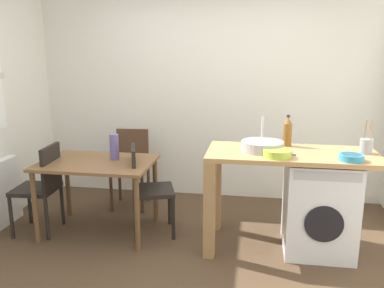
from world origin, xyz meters
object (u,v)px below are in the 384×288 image
Objects in this scene: chair_opposite at (145,185)px; vase at (114,147)px; mixing_bowl at (277,153)px; colander at (351,157)px; chair_spare_by_wall at (131,163)px; dining_table at (97,171)px; bottle_tall_green at (288,132)px; utensil_crock at (366,146)px; washing_machine at (319,206)px; chair_person_seat at (42,184)px.

chair_opposite is 0.49m from vase.
mixing_bowl is 1.17× the size of colander.
dining_table is at bearing 78.87° from chair_spare_by_wall.
colander is at bearing -6.56° from dining_table.
colander is at bearing -9.61° from vase.
utensil_crock reaches higher than bottle_tall_green.
utensil_crock is at bearing -15.73° from bottle_tall_green.
mixing_bowl is 0.81m from utensil_crock.
vase reaches higher than dining_table.
dining_table is 2.13m from washing_machine.
washing_machine is at bearing 130.74° from colander.
bottle_tall_green is at bearing 140.74° from washing_machine.
colander is (2.21, -1.04, 0.44)m from chair_spare_by_wall.
washing_machine is 0.67m from utensil_crock.
chair_person_seat is at bearing -178.99° from washing_machine.
chair_person_seat is 1.08m from chair_spare_by_wall.
chair_person_seat is 3.52× the size of vase.
chair_person_seat is at bearing -170.16° from dining_table.
chair_person_seat is 1.00× the size of chair_spare_by_wall.
chair_opposite is at bearing 177.40° from washing_machine.
utensil_crock reaches higher than washing_machine.
chair_spare_by_wall is at bearing 154.84° from colander.
chair_opposite is 3.00× the size of utensil_crock.
vase is (-0.33, 0.07, 0.36)m from chair_opposite.
chair_spare_by_wall reaches higher than dining_table.
dining_table is at bearing -104.99° from chair_opposite.
vase reaches higher than colander.
chair_spare_by_wall is 3.52× the size of vase.
bottle_tall_green is at bearing 157.23° from chair_spare_by_wall.
chair_spare_by_wall is 1.97m from mixing_bowl.
bottle_tall_green is at bearing 5.93° from dining_table.
mixing_bowl reaches higher than chair_person_seat.
chair_spare_by_wall is 2.49m from colander.
mixing_bowl is at bearing -12.43° from vase.
mixing_bowl is (1.24, -0.27, 0.45)m from chair_opposite.
chair_person_seat is 4.50× the size of colander.
chair_spare_by_wall is 4.50× the size of colander.
bottle_tall_green reaches higher than chair_person_seat.
colander reaches higher than washing_machine.
dining_table is at bearing 171.87° from mixing_bowl.
chair_opposite is 2.07m from utensil_crock.
dining_table is at bearing -146.31° from vase.
chair_spare_by_wall is 0.77m from vase.
utensil_crock reaches higher than chair_person_seat.
chair_person_seat reaches higher than dining_table.
dining_table is at bearing 173.44° from colander.
bottle_tall_green reaches higher than chair_spare_by_wall.
vase reaches higher than chair_opposite.
utensil_crock reaches higher than chair_spare_by_wall.
vase is (0.15, 0.10, 0.22)m from dining_table.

